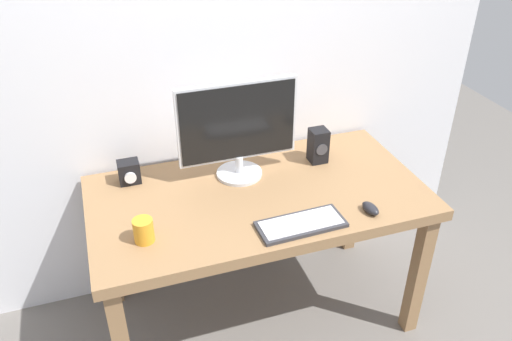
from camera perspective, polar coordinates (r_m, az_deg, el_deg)
name	(u,v)px	position (r m, az deg, el deg)	size (l,w,h in m)	color
ground_plane	(258,311)	(2.84, 0.22, -15.18)	(6.00, 6.00, 0.00)	slate
wall_back	(227,2)	(2.42, -3.21, 17.95)	(2.72, 0.04, 3.00)	silver
desk	(258,208)	(2.39, 0.25, -4.18)	(1.51, 0.79, 0.76)	#936D47
monitor	(238,128)	(2.36, -2.00, 4.65)	(0.56, 0.22, 0.46)	silver
keyboard_primary	(301,224)	(2.15, 4.95, -5.87)	(0.37, 0.16, 0.02)	#333338
mouse	(370,208)	(2.27, 12.43, -4.07)	(0.05, 0.10, 0.04)	#232328
speaker_right	(318,146)	(2.56, 6.83, 2.73)	(0.08, 0.09, 0.17)	black
audio_controller	(129,172)	(2.46, -13.73, -0.17)	(0.10, 0.09, 0.11)	black
coffee_mug	(144,231)	(2.09, -12.22, -6.44)	(0.08, 0.08, 0.10)	orange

